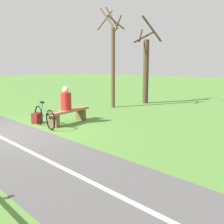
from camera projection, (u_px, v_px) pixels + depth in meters
ground_plane at (8, 133)px, 8.28m from camera, size 80.00×80.00×0.00m
paved_path at (78, 176)px, 5.10m from camera, size 6.75×36.05×0.02m
path_centre_line at (78, 175)px, 5.09m from camera, size 3.86×31.79×0.00m
bench at (68, 114)px, 9.63m from camera, size 1.90×0.65×0.49m
person_seated at (66, 100)px, 9.46m from camera, size 0.41×0.41×0.81m
bicycle at (44, 117)px, 9.02m from camera, size 0.43×1.61×0.84m
backpack at (37, 118)px, 9.66m from camera, size 0.40×0.36×0.37m
tree_far_right at (113, 61)px, 12.88m from camera, size 1.11×1.12×4.59m
tree_by_path at (146, 67)px, 14.36m from camera, size 1.58×1.59×4.38m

